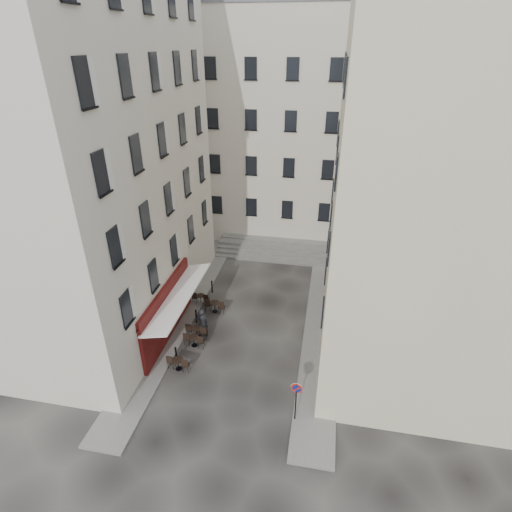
% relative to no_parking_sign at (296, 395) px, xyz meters
% --- Properties ---
extents(ground, '(90.00, 90.00, 0.00)m').
position_rel_no_parking_sign_xyz_m(ground, '(-3.60, 3.75, -1.67)').
color(ground, black).
rests_on(ground, ground).
extents(sidewalk_left, '(2.00, 22.00, 0.12)m').
position_rel_no_parking_sign_xyz_m(sidewalk_left, '(-8.10, 7.75, -1.61)').
color(sidewalk_left, slate).
rests_on(sidewalk_left, ground).
extents(sidewalk_right, '(2.00, 18.00, 0.12)m').
position_rel_no_parking_sign_xyz_m(sidewalk_right, '(0.90, 6.75, -1.61)').
color(sidewalk_right, slate).
rests_on(sidewalk_right, ground).
extents(building_left, '(12.20, 16.20, 20.60)m').
position_rel_no_parking_sign_xyz_m(building_left, '(-14.10, 6.75, 8.64)').
color(building_left, beige).
rests_on(building_left, ground).
extents(building_right, '(12.20, 14.20, 18.60)m').
position_rel_no_parking_sign_xyz_m(building_right, '(6.90, 7.25, 7.64)').
color(building_right, beige).
rests_on(building_right, ground).
extents(building_back, '(18.20, 10.20, 18.60)m').
position_rel_no_parking_sign_xyz_m(building_back, '(-4.60, 22.75, 7.64)').
color(building_back, beige).
rests_on(building_back, ground).
extents(cafe_storefront, '(1.74, 7.30, 3.50)m').
position_rel_no_parking_sign_xyz_m(cafe_storefront, '(-7.92, 4.75, 0.21)').
color(cafe_storefront, '#43090A').
rests_on(cafe_storefront, ground).
extents(stone_steps, '(9.00, 3.15, 0.80)m').
position_rel_no_parking_sign_xyz_m(stone_steps, '(-3.60, 16.33, -1.27)').
color(stone_steps, '#5F5C5A').
rests_on(stone_steps, ground).
extents(bollard_near, '(0.12, 0.12, 0.98)m').
position_rel_no_parking_sign_xyz_m(bollard_near, '(-6.85, 2.75, -1.14)').
color(bollard_near, black).
rests_on(bollard_near, ground).
extents(bollard_mid, '(0.12, 0.12, 0.98)m').
position_rel_no_parking_sign_xyz_m(bollard_mid, '(-6.85, 6.25, -1.14)').
color(bollard_mid, black).
rests_on(bollard_mid, ground).
extents(bollard_far, '(0.12, 0.12, 0.98)m').
position_rel_no_parking_sign_xyz_m(bollard_far, '(-6.85, 9.75, -1.14)').
color(bollard_far, black).
rests_on(bollard_far, ground).
extents(no_parking_sign, '(0.53, 0.12, 2.35)m').
position_rel_no_parking_sign_xyz_m(no_parking_sign, '(0.00, 0.00, 0.00)').
color(no_parking_sign, black).
rests_on(no_parking_sign, ground).
extents(bistro_table_a, '(1.24, 0.58, 0.87)m').
position_rel_no_parking_sign_xyz_m(bistro_table_a, '(-6.50, 2.16, -1.22)').
color(bistro_table_a, black).
rests_on(bistro_table_a, ground).
extents(bistro_table_b, '(1.24, 0.58, 0.87)m').
position_rel_no_parking_sign_xyz_m(bistro_table_b, '(-6.28, 4.13, -1.22)').
color(bistro_table_b, black).
rests_on(bistro_table_b, ground).
extents(bistro_table_c, '(1.32, 0.62, 0.93)m').
position_rel_no_parking_sign_xyz_m(bistro_table_c, '(-6.36, 4.90, -1.19)').
color(bistro_table_c, black).
rests_on(bistro_table_c, ground).
extents(bistro_table_d, '(1.34, 0.63, 0.94)m').
position_rel_no_parking_sign_xyz_m(bistro_table_d, '(-6.01, 7.57, -1.18)').
color(bistro_table_d, black).
rests_on(bistro_table_d, ground).
extents(bistro_table_e, '(1.19, 0.56, 0.84)m').
position_rel_no_parking_sign_xyz_m(bistro_table_e, '(-7.20, 8.30, -1.24)').
color(bistro_table_e, black).
rests_on(bistro_table_e, ground).
extents(pedestrian, '(0.82, 0.72, 1.90)m').
position_rel_no_parking_sign_xyz_m(pedestrian, '(-6.08, 5.13, -0.72)').
color(pedestrian, black).
rests_on(pedestrian, ground).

